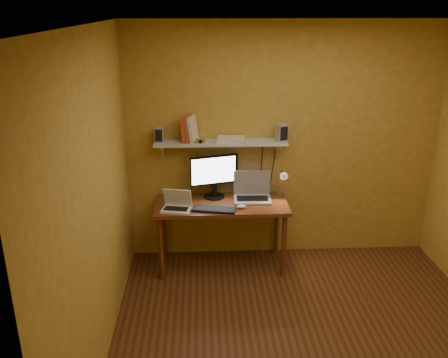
{
  "coord_description": "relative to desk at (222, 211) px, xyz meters",
  "views": [
    {
      "loc": [
        -0.89,
        -3.33,
        2.73
      ],
      "look_at": [
        -0.67,
        1.18,
        1.06
      ],
      "focal_mm": 38.0,
      "sensor_mm": 36.0,
      "label": 1
    }
  ],
  "objects": [
    {
      "name": "speaker_left",
      "position": [
        -0.64,
        0.2,
        0.79
      ],
      "size": [
        0.1,
        0.1,
        0.16
      ],
      "primitive_type": "cube",
      "rotation": [
        0.0,
        0.0,
        -0.06
      ],
      "color": "gray",
      "rests_on": "wall_shelf"
    },
    {
      "name": "mouse",
      "position": [
        0.2,
        -0.13,
        0.1
      ],
      "size": [
        0.1,
        0.07,
        0.04
      ],
      "primitive_type": "ellipsoid",
      "rotation": [
        0.0,
        0.0,
        0.05
      ],
      "color": "white",
      "rests_on": "desk"
    },
    {
      "name": "desk_lamp",
      "position": [
        0.66,
        0.13,
        0.29
      ],
      "size": [
        0.09,
        0.23,
        0.38
      ],
      "color": "silver",
      "rests_on": "desk"
    },
    {
      "name": "room",
      "position": [
        0.69,
        -1.28,
        0.64
      ],
      "size": [
        3.44,
        3.24,
        2.64
      ],
      "color": "#5A3617",
      "rests_on": "ground"
    },
    {
      "name": "speaker_right",
      "position": [
        0.64,
        0.18,
        0.8
      ],
      "size": [
        0.13,
        0.13,
        0.19
      ],
      "primitive_type": "cube",
      "rotation": [
        0.0,
        0.0,
        0.33
      ],
      "color": "gray",
      "rests_on": "wall_shelf"
    },
    {
      "name": "router",
      "position": [
        0.11,
        0.18,
        0.73
      ],
      "size": [
        0.31,
        0.23,
        0.05
      ],
      "primitive_type": "cube",
      "rotation": [
        0.0,
        0.0,
        -0.14
      ],
      "color": "white",
      "rests_on": "wall_shelf"
    },
    {
      "name": "wall_shelf",
      "position": [
        0.0,
        0.19,
        0.69
      ],
      "size": [
        1.4,
        0.25,
        0.21
      ],
      "color": "silver",
      "rests_on": "room"
    },
    {
      "name": "keyboard",
      "position": [
        -0.09,
        -0.18,
        0.1
      ],
      "size": [
        0.46,
        0.23,
        0.02
      ],
      "primitive_type": "cube",
      "rotation": [
        0.0,
        0.0,
        -0.2
      ],
      "color": "black",
      "rests_on": "desk"
    },
    {
      "name": "monitor",
      "position": [
        -0.07,
        0.18,
        0.35
      ],
      "size": [
        0.52,
        0.27,
        0.48
      ],
      "rotation": [
        0.0,
        0.0,
        0.26
      ],
      "color": "black",
      "rests_on": "desk"
    },
    {
      "name": "books",
      "position": [
        -0.33,
        0.21,
        0.85
      ],
      "size": [
        0.19,
        0.2,
        0.27
      ],
      "color": "#BC4A24",
      "rests_on": "wall_shelf"
    },
    {
      "name": "shelf_camera",
      "position": [
        -0.21,
        0.11,
        0.74
      ],
      "size": [
        0.09,
        0.05,
        0.06
      ],
      "color": "silver",
      "rests_on": "wall_shelf"
    },
    {
      "name": "laptop",
      "position": [
        0.34,
        0.12,
        0.16
      ],
      "size": [
        0.41,
        0.3,
        0.3
      ],
      "rotation": [
        0.0,
        0.0,
        -0.04
      ],
      "color": "gray",
      "rests_on": "desk"
    },
    {
      "name": "netbook",
      "position": [
        -0.47,
        -0.13,
        0.14
      ],
      "size": [
        0.32,
        0.26,
        0.21
      ],
      "rotation": [
        0.0,
        0.0,
        -0.21
      ],
      "color": "white",
      "rests_on": "desk"
    },
    {
      "name": "desk",
      "position": [
        0.0,
        0.0,
        0.0
      ],
      "size": [
        1.4,
        0.6,
        0.75
      ],
      "color": "brown",
      "rests_on": "ground"
    }
  ]
}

